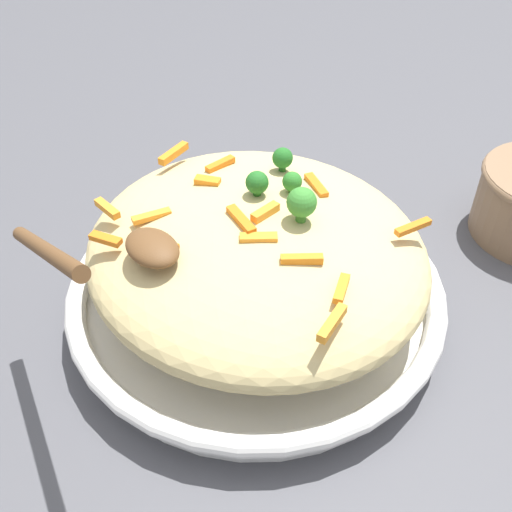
{
  "coord_description": "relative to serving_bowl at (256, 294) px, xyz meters",
  "views": [
    {
      "loc": [
        -0.33,
        0.28,
        0.46
      ],
      "look_at": [
        0.0,
        0.0,
        0.08
      ],
      "focal_mm": 42.03,
      "sensor_mm": 36.0,
      "label": 1
    }
  ],
  "objects": [
    {
      "name": "broccoli_floret_2",
      "position": [
        0.01,
        -0.05,
        0.11
      ],
      "size": [
        0.02,
        0.02,
        0.02
      ],
      "color": "#296820",
      "rests_on": "pasta_mound"
    },
    {
      "name": "carrot_piece_6",
      "position": [
        0.09,
        -0.03,
        0.1
      ],
      "size": [
        0.01,
        0.03,
        0.01
      ],
      "primitive_type": "cube",
      "rotation": [
        0.0,
        0.0,
        1.6
      ],
      "color": "orange",
      "rests_on": "pasta_mound"
    },
    {
      "name": "carrot_piece_1",
      "position": [
        0.06,
        0.12,
        0.1
      ],
      "size": [
        0.03,
        0.02,
        0.01
      ],
      "primitive_type": "cube",
      "rotation": [
        0.0,
        0.0,
        3.61
      ],
      "color": "orange",
      "rests_on": "pasta_mound"
    },
    {
      "name": "carrot_piece_10",
      "position": [
        0.1,
        0.1,
        0.1
      ],
      "size": [
        0.03,
        0.01,
        0.01
      ],
      "primitive_type": "cube",
      "rotation": [
        0.0,
        0.0,
        0.05
      ],
      "color": "orange",
      "rests_on": "pasta_mound"
    },
    {
      "name": "carrot_piece_12",
      "position": [
        -0.01,
        -0.01,
        0.11
      ],
      "size": [
        0.01,
        0.03,
        0.01
      ],
      "primitive_type": "cube",
      "rotation": [
        0.0,
        0.0,
        4.79
      ],
      "color": "orange",
      "rests_on": "pasta_mound"
    },
    {
      "name": "broccoli_floret_0",
      "position": [
        0.02,
        -0.02,
        0.11
      ],
      "size": [
        0.02,
        0.02,
        0.03
      ],
      "color": "#205B1C",
      "rests_on": "pasta_mound"
    },
    {
      "name": "carrot_piece_11",
      "position": [
        0.0,
        -0.08,
        0.1
      ],
      "size": [
        0.04,
        0.02,
        0.01
      ],
      "primitive_type": "cube",
      "rotation": [
        0.0,
        0.0,
        5.94
      ],
      "color": "orange",
      "rests_on": "pasta_mound"
    },
    {
      "name": "carrot_piece_0",
      "position": [
        -0.03,
        0.02,
        0.1
      ],
      "size": [
        0.03,
        0.03,
        0.01
      ],
      "primitive_type": "cube",
      "rotation": [
        0.0,
        0.0,
        0.89
      ],
      "color": "orange",
      "rests_on": "pasta_mound"
    },
    {
      "name": "carrot_piece_9",
      "position": [
        -0.11,
        0.01,
        0.1
      ],
      "size": [
        0.02,
        0.03,
        0.01
      ],
      "primitive_type": "cube",
      "rotation": [
        0.0,
        0.0,
        5.26
      ],
      "color": "orange",
      "rests_on": "pasta_mound"
    },
    {
      "name": "ground_plane",
      "position": [
        0.0,
        0.0,
        -0.02
      ],
      "size": [
        2.4,
        2.4,
        0.0
      ],
      "primitive_type": "plane",
      "color": "#4C4C51"
    },
    {
      "name": "carrot_piece_14",
      "position": [
        0.03,
        0.09,
        0.1
      ],
      "size": [
        0.04,
        0.03,
        0.01
      ],
      "primitive_type": "cube",
      "rotation": [
        0.0,
        0.0,
        0.48
      ],
      "color": "orange",
      "rests_on": "pasta_mound"
    },
    {
      "name": "carrot_piece_7",
      "position": [
        0.07,
        0.0,
        0.1
      ],
      "size": [
        0.03,
        0.02,
        0.01
      ],
      "primitive_type": "cube",
      "rotation": [
        0.0,
        0.0,
        0.6
      ],
      "color": "orange",
      "rests_on": "pasta_mound"
    },
    {
      "name": "serving_bowl",
      "position": [
        0.0,
        0.0,
        0.0
      ],
      "size": [
        0.38,
        0.38,
        0.04
      ],
      "color": "white",
      "rests_on": "ground_plane"
    },
    {
      "name": "broccoli_floret_3",
      "position": [
        0.04,
        -0.07,
        0.11
      ],
      "size": [
        0.02,
        0.02,
        0.03
      ],
      "color": "#205B1C",
      "rests_on": "pasta_mound"
    },
    {
      "name": "pasta_mound",
      "position": [
        0.0,
        0.0,
        0.06
      ],
      "size": [
        0.34,
        0.31,
        0.09
      ],
      "primitive_type": "ellipsoid",
      "color": "#D1BA7A",
      "rests_on": "serving_bowl"
    },
    {
      "name": "carrot_piece_2",
      "position": [
        -0.0,
        0.02,
        0.1
      ],
      "size": [
        0.04,
        0.02,
        0.01
      ],
      "primitive_type": "cube",
      "rotation": [
        0.0,
        0.0,
        2.95
      ],
      "color": "orange",
      "rests_on": "pasta_mound"
    },
    {
      "name": "serving_spoon",
      "position": [
        0.02,
        0.13,
        0.12
      ],
      "size": [
        0.17,
        0.12,
        0.09
      ],
      "color": "brown",
      "rests_on": "pasta_mound"
    },
    {
      "name": "carrot_piece_13",
      "position": [
        -0.07,
        0.01,
        0.1
      ],
      "size": [
        0.03,
        0.03,
        0.01
      ],
      "primitive_type": "cube",
      "rotation": [
        0.0,
        0.0,
        4.03
      ],
      "color": "orange",
      "rests_on": "pasta_mound"
    },
    {
      "name": "broccoli_floret_1",
      "position": [
        -0.03,
        -0.03,
        0.12
      ],
      "size": [
        0.03,
        0.03,
        0.04
      ],
      "color": "#377928",
      "rests_on": "pasta_mound"
    },
    {
      "name": "carrot_piece_5",
      "position": [
        -0.13,
        0.04,
        0.1
      ],
      "size": [
        0.02,
        0.04,
        0.01
      ],
      "primitive_type": "cube",
      "rotation": [
        0.0,
        0.0,
        1.89
      ],
      "color": "orange",
      "rests_on": "pasta_mound"
    },
    {
      "name": "carrot_piece_8",
      "position": [
        0.07,
        0.07,
        0.1
      ],
      "size": [
        0.02,
        0.04,
        0.01
      ],
      "primitive_type": "cube",
      "rotation": [
        0.0,
        0.0,
        1.3
      ],
      "color": "orange",
      "rests_on": "pasta_mound"
    },
    {
      "name": "carrot_piece_3",
      "position": [
        -0.1,
        -0.1,
        0.1
      ],
      "size": [
        0.01,
        0.04,
        0.01
      ],
      "primitive_type": "cube",
      "rotation": [
        0.0,
        0.0,
        4.52
      ],
      "color": "orange",
      "rests_on": "pasta_mound"
    },
    {
      "name": "carrot_piece_4",
      "position": [
        0.14,
        -0.01,
        0.1
      ],
      "size": [
        0.02,
        0.04,
        0.01
      ],
      "primitive_type": "cube",
      "rotation": [
        0.0,
        0.0,
        1.86
      ],
      "color": "orange",
      "rests_on": "pasta_mound"
    }
  ]
}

